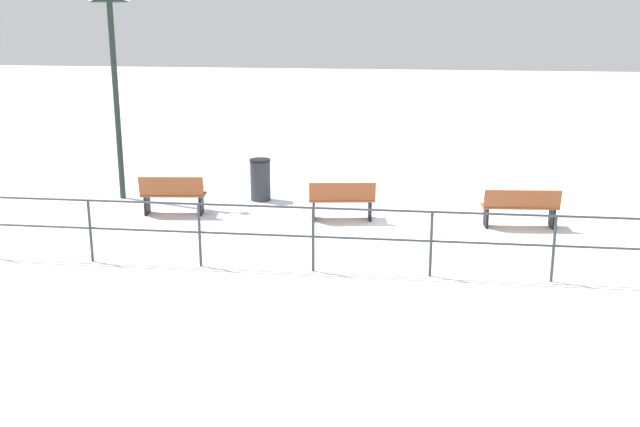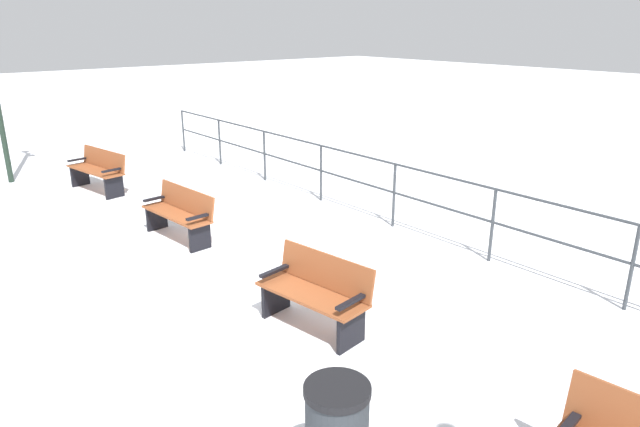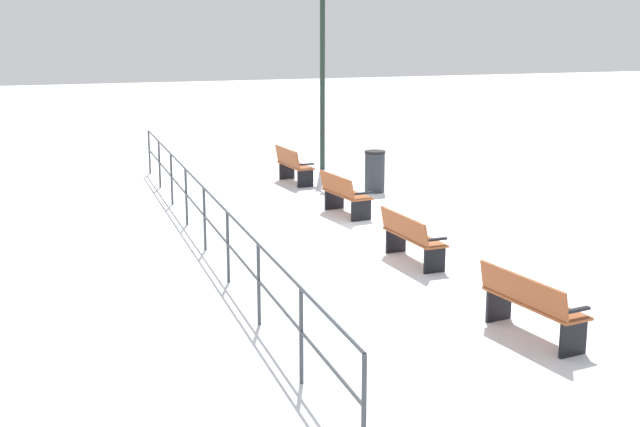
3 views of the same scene
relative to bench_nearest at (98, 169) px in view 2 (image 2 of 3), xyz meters
name	(u,v)px [view 2 (image 2 of 3)]	position (x,y,z in m)	size (l,w,h in m)	color
ground_plane	(237,275)	(0.01, 5.63, -0.48)	(80.00, 80.00, 0.00)	white
bench_nearest	(98,169)	(0.00, 0.00, 0.00)	(0.77, 1.71, 0.89)	brown
bench_second	(180,212)	(-0.05, 3.75, -0.02)	(0.61, 1.60, 0.85)	brown
bench_third	(316,292)	(0.05, 7.49, -0.03)	(0.75, 1.48, 0.88)	brown
waterfront_railing	(394,184)	(-3.25, 5.63, 0.30)	(0.05, 16.26, 1.17)	#383D42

